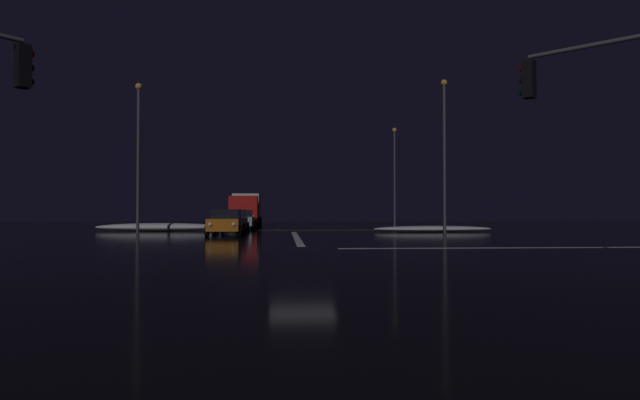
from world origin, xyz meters
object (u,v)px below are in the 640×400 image
at_px(sedan_orange, 226,222).
at_px(traffic_signal_se, 638,99).
at_px(streetlamp_right_near, 444,146).
at_px(streetlamp_right_far, 395,170).
at_px(box_truck, 246,209).
at_px(streetlamp_left_near, 138,147).
at_px(sedan_silver, 242,220).
at_px(sedan_blue, 233,221).

bearing_deg(sedan_orange, traffic_signal_se, -58.19).
height_order(sedan_orange, streetlamp_right_near, streetlamp_right_near).
bearing_deg(streetlamp_right_far, box_truck, -173.84).
bearing_deg(box_truck, streetlamp_left_near, -112.45).
bearing_deg(streetlamp_right_far, sedan_orange, -126.79).
distance_m(sedan_silver, streetlamp_left_near, 10.94).
xyz_separation_m(sedan_orange, sedan_blue, (-0.08, 5.30, 0.00)).
distance_m(sedan_orange, sedan_blue, 5.30).
distance_m(sedan_orange, box_truck, 17.54).
xyz_separation_m(box_truck, streetlamp_right_near, (14.25, -14.46, 4.19)).
xyz_separation_m(sedan_blue, sedan_silver, (0.21, 5.48, 0.00)).
bearing_deg(traffic_signal_se, sedan_silver, 111.57).
height_order(sedan_orange, sedan_silver, same).
bearing_deg(sedan_silver, box_truck, 91.12).
bearing_deg(traffic_signal_se, box_truck, 108.10).
xyz_separation_m(box_truck, streetlamp_right_far, (14.25, 1.54, 3.81)).
bearing_deg(traffic_signal_se, streetlamp_right_near, 84.57).
bearing_deg(sedan_blue, streetlamp_right_near, -8.88).
distance_m(streetlamp_right_near, streetlamp_right_far, 16.00).
relative_size(traffic_signal_se, streetlamp_left_near, 0.62).
height_order(sedan_silver, traffic_signal_se, traffic_signal_se).
height_order(traffic_signal_se, streetlamp_right_near, streetlamp_right_near).
bearing_deg(sedan_orange, sedan_blue, 90.86).
bearing_deg(streetlamp_left_near, streetlamp_right_near, 0.00).
bearing_deg(sedan_blue, streetlamp_left_near, -159.20).
bearing_deg(box_truck, streetlamp_right_far, 6.16).
bearing_deg(streetlamp_right_near, traffic_signal_se, -95.43).
distance_m(box_truck, traffic_signal_se, 39.05).
xyz_separation_m(sedan_orange, streetlamp_right_near, (14.25, 3.06, 5.09)).
relative_size(sedan_orange, traffic_signal_se, 0.72).
bearing_deg(streetlamp_left_near, traffic_signal_se, -51.31).
bearing_deg(box_truck, sedan_blue, -90.38).
height_order(sedan_blue, box_truck, box_truck).
relative_size(sedan_orange, streetlamp_right_near, 0.42).
relative_size(sedan_silver, streetlamp_left_near, 0.44).
height_order(sedan_blue, streetlamp_right_near, streetlamp_right_near).
relative_size(streetlamp_right_near, streetlamp_right_far, 1.08).
distance_m(streetlamp_left_near, streetlamp_right_far, 25.79).
xyz_separation_m(sedan_orange, box_truck, (0.00, 17.52, 0.91)).
bearing_deg(sedan_silver, streetlamp_right_far, 30.40).
height_order(sedan_silver, streetlamp_right_near, streetlamp_right_near).
height_order(sedan_blue, sedan_silver, same).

